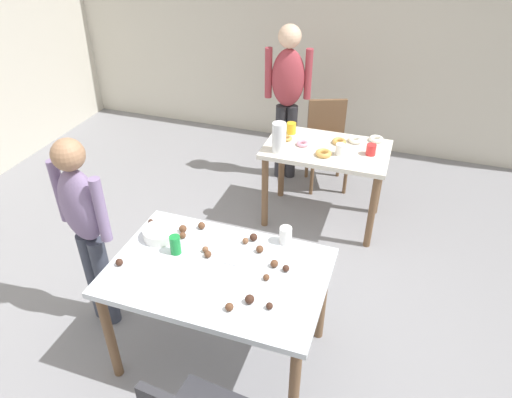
{
  "coord_description": "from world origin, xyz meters",
  "views": [
    {
      "loc": [
        0.89,
        -2.02,
        2.61
      ],
      "look_at": [
        0.07,
        0.39,
        0.9
      ],
      "focal_mm": 32.76,
      "sensor_mm": 36.0,
      "label": 1
    }
  ],
  "objects": [
    {
      "name": "cake_ball_9",
      "position": [
        -0.11,
        -0.05,
        0.77
      ],
      "size": [
        0.04,
        0.04,
        0.04
      ],
      "primitive_type": "sphere",
      "color": "brown",
      "rests_on": "dining_table_near"
    },
    {
      "name": "donut_far_0",
      "position": [
        0.4,
        1.66,
        0.77
      ],
      "size": [
        0.12,
        0.12,
        0.04
      ],
      "primitive_type": "torus",
      "color": "gold",
      "rests_on": "dining_table_far"
    },
    {
      "name": "chair_far_table",
      "position": [
        0.2,
        2.23,
        0.5
      ],
      "size": [
        0.52,
        0.52,
        0.87
      ],
      "color": "brown",
      "rests_on": "ground_plane"
    },
    {
      "name": "cake_ball_2",
      "position": [
        0.29,
        -0.36,
        0.78
      ],
      "size": [
        0.05,
        0.05,
        0.05
      ],
      "primitive_type": "sphere",
      "color": "#3D2319",
      "rests_on": "dining_table_near"
    },
    {
      "name": "cake_ball_3",
      "position": [
        -0.32,
        0.09,
        0.77
      ],
      "size": [
        0.05,
        0.05,
        0.05
      ],
      "primitive_type": "sphere",
      "color": "brown",
      "rests_on": "dining_table_near"
    },
    {
      "name": "cake_ball_14",
      "position": [
        0.21,
        -0.44,
        0.77
      ],
      "size": [
        0.05,
        0.05,
        0.05
      ],
      "primitive_type": "sphere",
      "color": "brown",
      "rests_on": "dining_table_near"
    },
    {
      "name": "cake_ball_7",
      "position": [
        0.14,
        0.15,
        0.77
      ],
      "size": [
        0.05,
        0.05,
        0.05
      ],
      "primitive_type": "sphere",
      "color": "#3D2319",
      "rests_on": "dining_table_near"
    },
    {
      "name": "cup_far_1",
      "position": [
        -0.05,
        1.72,
        0.8
      ],
      "size": [
        0.08,
        0.08,
        0.1
      ],
      "primitive_type": "cylinder",
      "color": "yellow",
      "rests_on": "dining_table_far"
    },
    {
      "name": "dining_table_near",
      "position": [
        0.03,
        -0.17,
        0.66
      ],
      "size": [
        1.27,
        0.84,
        0.75
      ],
      "color": "silver",
      "rests_on": "ground_plane"
    },
    {
      "name": "fork_near",
      "position": [
        0.09,
        -0.11,
        0.75
      ],
      "size": [
        0.17,
        0.02,
        0.01
      ],
      "primitive_type": "cube",
      "color": "silver",
      "rests_on": "dining_table_near"
    },
    {
      "name": "cake_ball_4",
      "position": [
        0.4,
        -0.36,
        0.77
      ],
      "size": [
        0.04,
        0.04,
        0.04
      ],
      "primitive_type": "sphere",
      "color": "#3D2319",
      "rests_on": "dining_table_near"
    },
    {
      "name": "cake_ball_8",
      "position": [
        -0.56,
        0.09,
        0.77
      ],
      "size": [
        0.04,
        0.04,
        0.04
      ],
      "primitive_type": "sphere",
      "color": "#3D2319",
      "rests_on": "dining_table_near"
    },
    {
      "name": "cake_ball_6",
      "position": [
        -0.3,
        0.03,
        0.77
      ],
      "size": [
        0.04,
        0.04,
        0.04
      ],
      "primitive_type": "sphere",
      "color": "brown",
      "rests_on": "dining_table_near"
    },
    {
      "name": "cake_ball_12",
      "position": [
        0.32,
        -0.16,
        0.77
      ],
      "size": [
        0.04,
        0.04,
        0.04
      ],
      "primitive_type": "sphere",
      "color": "brown",
      "rests_on": "dining_table_near"
    },
    {
      "name": "cup_far_2",
      "position": [
        0.44,
        1.46,
        0.8
      ],
      "size": [
        0.08,
        0.08,
        0.1
      ],
      "primitive_type": "cylinder",
      "color": "white",
      "rests_on": "dining_table_far"
    },
    {
      "name": "cake_ball_13",
      "position": [
        -0.54,
        -0.32,
        0.77
      ],
      "size": [
        0.04,
        0.04,
        0.04
      ],
      "primitive_type": "sphere",
      "color": "#3D2319",
      "rests_on": "dining_table_near"
    },
    {
      "name": "cake_ball_15",
      "position": [
        0.21,
        0.06,
        0.77
      ],
      "size": [
        0.05,
        0.05,
        0.05
      ],
      "primitive_type": "sphere",
      "color": "brown",
      "rests_on": "dining_table_near"
    },
    {
      "name": "donut_far_4",
      "position": [
        0.32,
        1.4,
        0.77
      ],
      "size": [
        0.13,
        0.13,
        0.04
      ],
      "primitive_type": "torus",
      "color": "gold",
      "rests_on": "dining_table_far"
    },
    {
      "name": "donut_far_1",
      "position": [
        0.7,
        1.81,
        0.77
      ],
      "size": [
        0.13,
        0.13,
        0.04
      ],
      "primitive_type": "torus",
      "color": "white",
      "rests_on": "dining_table_far"
    },
    {
      "name": "donut_far_5",
      "position": [
        -0.05,
        1.58,
        0.77
      ],
      "size": [
        0.1,
        0.1,
        0.03
      ],
      "primitive_type": "torus",
      "color": "gold",
      "rests_on": "dining_table_far"
    },
    {
      "name": "person_girl_near",
      "position": [
        -0.89,
        -0.14,
        0.85
      ],
      "size": [
        0.45,
        0.27,
        1.43
      ],
      "color": "#383D4C",
      "rests_on": "ground_plane"
    },
    {
      "name": "cake_ball_1",
      "position": [
        -0.22,
        0.16,
        0.77
      ],
      "size": [
        0.05,
        0.05,
        0.05
      ],
      "primitive_type": "sphere",
      "color": "brown",
      "rests_on": "dining_table_near"
    },
    {
      "name": "cake_ball_5",
      "position": [
        0.33,
        -0.04,
        0.77
      ],
      "size": [
        0.05,
        0.05,
        0.05
      ],
      "primitive_type": "sphere",
      "color": "brown",
      "rests_on": "dining_table_near"
    },
    {
      "name": "ground_plane",
      "position": [
        0.0,
        0.0,
        0.0
      ],
      "size": [
        6.4,
        6.4,
        0.0
      ],
      "primitive_type": "plane",
      "color": "gray"
    },
    {
      "name": "person_adult_far",
      "position": [
        -0.22,
        2.2,
        0.96
      ],
      "size": [
        0.45,
        0.27,
        1.58
      ],
      "color": "#28282D",
      "rests_on": "ground_plane"
    },
    {
      "name": "cup_near_0",
      "position": [
        0.33,
        0.2,
        0.81
      ],
      "size": [
        0.08,
        0.08,
        0.11
      ],
      "primitive_type": "cylinder",
      "color": "white",
      "rests_on": "dining_table_near"
    },
    {
      "name": "cake_ball_0",
      "position": [
        0.1,
        0.11,
        0.77
      ],
      "size": [
        0.04,
        0.04,
        0.04
      ],
      "primitive_type": "sphere",
      "color": "brown",
      "rests_on": "dining_table_near"
    },
    {
      "name": "soda_can",
      "position": [
        -0.27,
        -0.11,
        0.81
      ],
      "size": [
        0.07,
        0.07,
        0.12
      ],
      "primitive_type": "cylinder",
      "color": "#198438",
      "rests_on": "dining_table_near"
    },
    {
      "name": "mixing_bowl",
      "position": [
        -0.43,
        -0.01,
        0.78
      ],
      "size": [
        0.22,
        0.22,
        0.06
      ],
      "primitive_type": "cylinder",
      "color": "white",
      "rests_on": "dining_table_near"
    },
    {
      "name": "pitcher_far",
      "position": [
        -0.06,
        1.35,
        0.88
      ],
      "size": [
        0.12,
        0.12,
        0.25
      ],
      "primitive_type": "cylinder",
      "color": "white",
      "rests_on": "dining_table_far"
    },
    {
      "name": "donut_far_2",
      "position": [
        0.11,
        1.52,
        0.77
      ],
      "size": [
        0.11,
        0.11,
        0.03
      ],
      "primitive_type": "torus",
      "color": "pink",
      "rests_on": "dining_table_far"
    },
    {
      "name": "cake_ball_10",
      "position": [
        -0.07,
        -0.09,
        0.77
      ],
      "size": [
        0.04,
        0.04,
        0.04
      ],
      "primitive_type": "sphere",
      "color": "brown",
      "rests_on": "dining_table_near"
    },
    {
      "name": "donut_far_3",
      "position": [
        0.53,
        1.73,
        0.77
      ],
      "size": [
        0.13,
        0.13,
        0.04
      ],
      "primitive_type": "torus",
      "color": "white",
      "rests_on": "dining_table_far"
    },
    {
      "name": "cake_ball_11",
      "position": [
        0.41,
        -0.06,
        0.77
      ],
      "size": [
        0.04,
        0.04,
        0.04
      ],
      "primitive_type": "sphere",
      "color": "#3D2319",
      "rests_on": "dining_table_near"
    },
    {
      "name": "cup_far_0",
      "position": [
        0.69,
        1.54,
        0.8
      ],
      "size": [
        0.08,
        0.08,
        0.09
      ],
      "primitive_type": "cylinder",
      "color": "red",
      "rests_on": "dining_table_far"
    },
    {
      "name": "dining_table_far",
      "position": [
        0.32,
        1.55,
        0.63
      ],
      "size": [
        1.06,
        0.65,
        0.75
      ],
      "color": "silver",
      "rests_on": "ground_plane"
    },
    {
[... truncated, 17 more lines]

